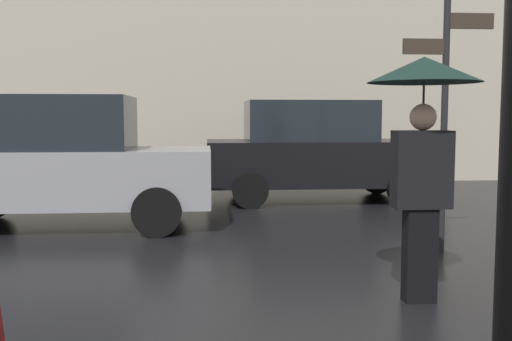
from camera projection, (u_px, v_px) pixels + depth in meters
name	position (u px, v px, depth m)	size (l,w,h in m)	color
pedestrian_with_umbrella	(423.00, 116.00, 5.13)	(0.98, 0.98, 2.14)	black
parked_car_left	(316.00, 150.00, 11.55)	(4.36, 2.02, 1.93)	black
parked_car_right	(62.00, 161.00, 8.75)	(4.24, 1.90, 1.93)	gray
street_signpost	(445.00, 101.00, 7.02)	(1.08, 0.08, 3.00)	black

